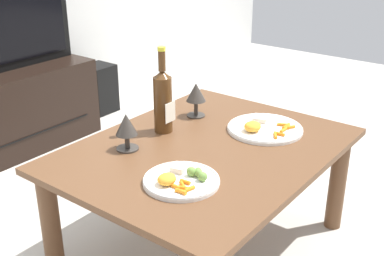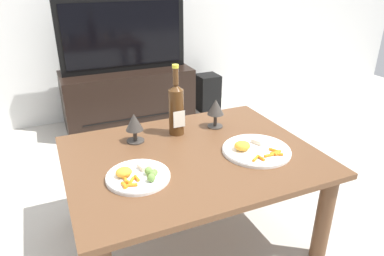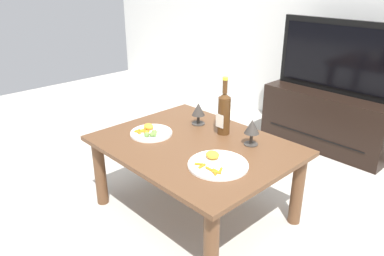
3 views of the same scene
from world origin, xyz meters
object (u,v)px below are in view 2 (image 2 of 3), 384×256
dinner_plate_right (256,149)px  goblet_left (134,124)px  wine_bottle (176,107)px  dining_table (192,169)px  tv_stand (128,98)px  dinner_plate_left (138,175)px  floor_speaker (208,93)px  goblet_right (216,108)px  tv_screen (123,34)px

dinner_plate_right → goblet_left: bearing=145.7°
wine_bottle → goblet_left: size_ratio=2.46×
dining_table → dinner_plate_right: bearing=-19.9°
tv_stand → dinner_plate_left: (-0.34, -1.55, 0.24)m
floor_speaker → goblet_right: (-0.58, -1.27, 0.39)m
dining_table → floor_speaker: 1.71m
tv_stand → tv_screen: bearing=-90.0°
floor_speaker → dining_table: bearing=-118.3°
tv_stand → wine_bottle: (-0.06, -1.23, 0.36)m
goblet_right → tv_stand: bearing=97.0°
dining_table → goblet_left: size_ratio=7.66×
tv_screen → dinner_plate_right: 1.58m
goblet_left → dinner_plate_left: bearing=-103.6°
goblet_right → tv_screen: bearing=97.0°
tv_screen → goblet_left: tv_screen is taller
goblet_left → goblet_right: goblet_right is taller
floor_speaker → goblet_left: bearing=-128.0°
wine_bottle → goblet_right: 0.21m
floor_speaker → dinner_plate_right: size_ratio=1.10×
floor_speaker → dinner_plate_left: size_ratio=1.33×
dinner_plate_left → dinner_plate_right: dinner_plate_right is taller
dining_table → wine_bottle: 0.30m
goblet_left → dinner_plate_right: 0.56m
tv_screen → floor_speaker: bearing=2.8°
tv_stand → wine_bottle: size_ratio=2.95×
dining_table → dinner_plate_right: (0.26, -0.10, 0.09)m
goblet_right → dinner_plate_right: bearing=-82.7°
tv_screen → wine_bottle: 1.24m
dining_table → tv_screen: (0.07, 1.45, 0.36)m
tv_stand → tv_screen: tv_screen is taller
dinner_plate_left → dinner_plate_right: size_ratio=0.82×
dinner_plate_right → goblet_right: bearing=97.3°
goblet_right → dinner_plate_left: bearing=-147.5°
goblet_left → dinner_plate_right: goblet_left is taller
dining_table → dinner_plate_left: 0.30m
dining_table → dinner_plate_right: 0.29m
dinner_plate_right → tv_stand: bearing=97.0°
floor_speaker → goblet_right: 1.45m
dining_table → tv_screen: tv_screen is taller
tv_screen → dinner_plate_left: tv_screen is taller
goblet_left → goblet_right: size_ratio=0.94×
floor_speaker → dinner_plate_left: (-1.08, -1.58, 0.30)m
floor_speaker → wine_bottle: bearing=-121.8°
tv_screen → goblet_right: bearing=-83.0°
tv_stand → wine_bottle: wine_bottle is taller
floor_speaker → goblet_right: goblet_right is taller
goblet_left → goblet_right: 0.42m
dining_table → wine_bottle: size_ratio=3.11×
tv_screen → dinner_plate_right: tv_screen is taller
tv_screen → wine_bottle: (-0.06, -1.23, -0.15)m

